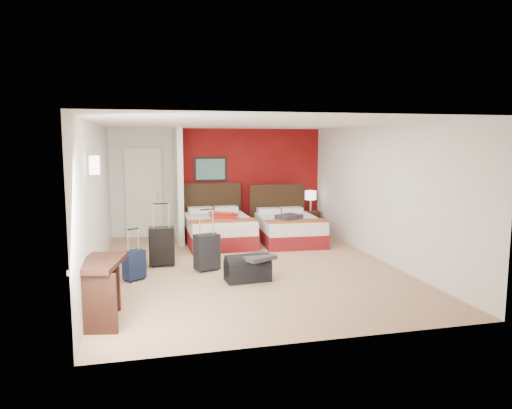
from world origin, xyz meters
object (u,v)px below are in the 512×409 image
object	(u,v)px
red_suitcase_open	(224,215)
suitcase_navy	(134,266)
suitcase_black	(162,247)
suitcase_charcoal	(207,253)
bed_right	(289,230)
desk	(101,291)
bed_left	(218,230)
nightstand	(310,221)
duffel_bag	(248,270)
table_lamp	(311,201)

from	to	relation	value
red_suitcase_open	suitcase_navy	xyz separation A→B (m)	(-1.85, -2.34, -0.40)
suitcase_navy	red_suitcase_open	bearing A→B (deg)	15.56
red_suitcase_open	suitcase_black	world-z (taller)	red_suitcase_open
suitcase_charcoal	red_suitcase_open	bearing A→B (deg)	56.15
bed_right	desk	xyz separation A→B (m)	(-3.65, -3.94, 0.12)
bed_left	red_suitcase_open	distance (m)	0.36
nightstand	suitcase_black	size ratio (longest dim) A/B	0.79
nightstand	duffel_bag	world-z (taller)	nightstand
nightstand	duffel_bag	distance (m)	4.36
duffel_bag	bed_right	bearing A→B (deg)	55.49
nightstand	desk	bearing A→B (deg)	-136.49
nightstand	suitcase_charcoal	world-z (taller)	suitcase_charcoal
suitcase_navy	duffel_bag	bearing A→B (deg)	-50.34
nightstand	suitcase_black	distance (m)	4.38
nightstand	suitcase_navy	distance (m)	5.23
red_suitcase_open	suitcase_charcoal	world-z (taller)	red_suitcase_open
bed_right	suitcase_charcoal	xyz separation A→B (m)	(-2.08, -1.91, 0.03)
table_lamp	suitcase_navy	xyz separation A→B (m)	(-4.14, -3.21, -0.54)
bed_left	bed_right	distance (m)	1.55
table_lamp	suitcase_black	size ratio (longest dim) A/B	0.73
bed_left	suitcase_black	distance (m)	2.07
table_lamp	suitcase_navy	world-z (taller)	table_lamp
table_lamp	desk	xyz separation A→B (m)	(-4.50, -4.92, -0.38)
bed_right	suitcase_navy	bearing A→B (deg)	-142.25
suitcase_navy	bed_left	bearing A→B (deg)	18.24
bed_left	suitcase_black	xyz separation A→B (m)	(-1.27, -1.63, 0.04)
table_lamp	bed_left	bearing A→B (deg)	-162.25
suitcase_navy	nightstand	bearing A→B (deg)	1.61
nightstand	table_lamp	size ratio (longest dim) A/B	1.08
bed_right	suitcase_navy	world-z (taller)	bed_right
suitcase_charcoal	bed_right	bearing A→B (deg)	26.27
bed_right	duffel_bag	xyz separation A→B (m)	(-1.53, -2.67, -0.09)
nightstand	suitcase_black	world-z (taller)	suitcase_black
red_suitcase_open	desk	bearing A→B (deg)	-98.17
suitcase_black	suitcase_charcoal	size ratio (longest dim) A/B	1.11
suitcase_charcoal	bed_left	bearing A→B (deg)	59.43
nightstand	suitcase_black	bearing A→B (deg)	-150.92
bed_right	suitcase_navy	xyz separation A→B (m)	(-3.28, -2.23, -0.04)
bed_left	suitcase_charcoal	distance (m)	2.19
bed_left	duffel_bag	bearing A→B (deg)	-90.38
bed_right	suitcase_navy	size ratio (longest dim) A/B	3.99
bed_right	desk	bearing A→B (deg)	-129.15
suitcase_navy	suitcase_black	bearing A→B (deg)	23.63
suitcase_charcoal	desk	size ratio (longest dim) A/B	0.65
suitcase_navy	bed_right	bearing A→B (deg)	-2.05
bed_right	suitcase_black	distance (m)	3.15
suitcase_navy	desk	size ratio (longest dim) A/B	0.49
duffel_bag	red_suitcase_open	bearing A→B (deg)	83.42
suitcase_charcoal	nightstand	bearing A→B (deg)	28.29
bed_left	nightstand	xyz separation A→B (m)	(2.39, 0.77, -0.03)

